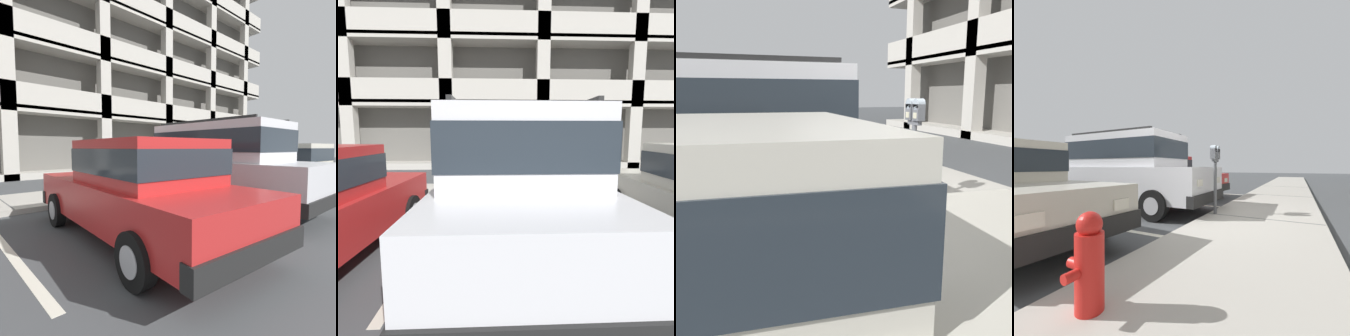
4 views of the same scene
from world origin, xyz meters
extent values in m
cube|color=#444749|center=(0.00, 0.00, -0.05)|extent=(80.00, 80.00, 0.10)
cube|color=#ADA89E|center=(0.00, 1.30, 0.06)|extent=(40.00, 2.20, 0.12)
cube|color=#606060|center=(-8.00, 1.30, 0.12)|extent=(0.03, 2.16, 0.00)
cube|color=#606060|center=(-4.00, 1.30, 0.12)|extent=(0.03, 2.16, 0.00)
cube|color=#606060|center=(0.00, 1.30, 0.12)|extent=(0.03, 2.16, 0.00)
cube|color=silver|center=(-4.54, -1.40, 0.00)|extent=(0.12, 4.80, 0.01)
cube|color=silver|center=(-1.51, -1.40, 0.00)|extent=(0.12, 4.80, 0.01)
cube|color=silver|center=(1.51, -1.40, 0.00)|extent=(0.12, 4.80, 0.01)
cube|color=silver|center=(-0.16, -2.17, 0.73)|extent=(1.84, 4.70, 0.80)
cube|color=silver|center=(-0.16, -2.22, 1.55)|extent=(1.62, 2.92, 0.84)
cube|color=#232B33|center=(-0.16, -2.22, 1.57)|extent=(1.65, 2.94, 0.46)
cube|color=black|center=(-0.17, 0.14, 0.45)|extent=(1.88, 0.16, 0.24)
cube|color=silver|center=(0.40, 0.19, 0.81)|extent=(0.24, 0.03, 0.14)
cube|color=silver|center=(-0.74, 0.19, 0.81)|extent=(0.24, 0.03, 0.14)
cylinder|color=black|center=(0.74, -0.72, 0.33)|extent=(0.20, 0.66, 0.66)
cylinder|color=#B2B2B7|center=(0.74, -0.72, 0.33)|extent=(0.22, 0.36, 0.36)
cylinder|color=black|center=(-1.07, -0.72, 0.33)|extent=(0.20, 0.66, 0.66)
cylinder|color=#B2B2B7|center=(-1.07, -0.72, 0.33)|extent=(0.22, 0.36, 0.36)
cube|color=black|center=(0.52, -2.22, 2.01)|extent=(0.05, 2.62, 0.05)
cube|color=black|center=(-0.85, -2.22, 2.01)|extent=(0.05, 2.62, 0.05)
cube|color=red|center=(-2.88, -2.59, 0.60)|extent=(2.02, 4.51, 0.60)
cube|color=black|center=(-2.72, -0.44, 0.42)|extent=(1.74, 0.29, 0.24)
cube|color=silver|center=(-2.19, -0.42, 0.66)|extent=(0.24, 0.05, 0.14)
cube|color=silver|center=(-3.25, -0.35, 0.66)|extent=(0.24, 0.05, 0.14)
cylinder|color=black|center=(-1.95, -1.29, 0.30)|extent=(0.20, 0.61, 0.60)
cylinder|color=#B2B2B7|center=(-1.95, -1.29, 0.30)|extent=(0.20, 0.34, 0.33)
cylinder|color=black|center=(-3.61, -1.17, 0.30)|extent=(0.20, 0.61, 0.60)
cylinder|color=#B2B2B7|center=(-3.61, -1.17, 0.30)|extent=(0.20, 0.34, 0.33)
cube|color=beige|center=(2.79, -2.29, 0.60)|extent=(2.01, 4.51, 0.60)
cylinder|color=black|center=(2.06, -0.87, 0.30)|extent=(0.20, 0.61, 0.60)
cylinder|color=#B2B2B7|center=(2.06, -0.87, 0.30)|extent=(0.20, 0.34, 0.33)
cylinder|color=#595B60|center=(-0.07, 0.35, 0.68)|extent=(0.07, 0.07, 1.12)
cube|color=#595B60|center=(-0.07, 0.35, 1.27)|extent=(0.28, 0.06, 0.06)
cube|color=#515459|center=(-0.17, 0.35, 1.41)|extent=(0.15, 0.11, 0.22)
cylinder|color=#8C99A3|center=(-0.17, 0.35, 1.52)|extent=(0.15, 0.11, 0.15)
cube|color=#B7B293|center=(-0.17, 0.29, 1.37)|extent=(0.08, 0.01, 0.08)
cube|color=#515459|center=(0.03, 0.35, 1.41)|extent=(0.15, 0.11, 0.22)
cylinder|color=#8C99A3|center=(0.03, 0.35, 1.52)|extent=(0.15, 0.11, 0.15)
cube|color=#B7B293|center=(0.03, 0.29, 1.37)|extent=(0.08, 0.01, 0.08)
camera|label=1|loc=(-5.29, -5.98, 1.42)|focal=28.00mm
camera|label=2|loc=(-0.45, -5.92, 1.69)|focal=28.00mm
camera|label=3|loc=(4.45, -2.24, 1.65)|focal=40.00mm
camera|label=4|loc=(4.59, 1.96, 1.13)|focal=24.00mm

